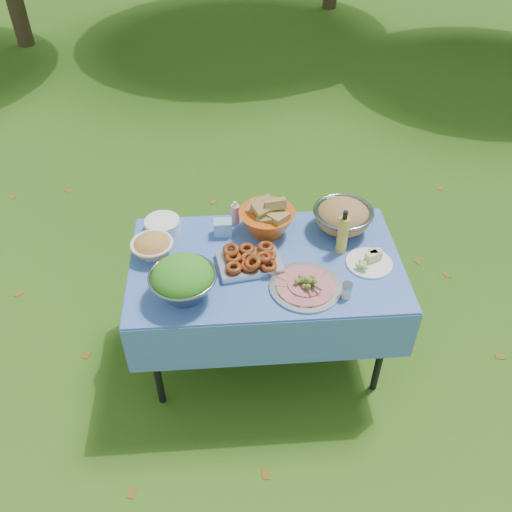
{
  "coord_description": "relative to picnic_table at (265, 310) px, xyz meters",
  "views": [
    {
      "loc": [
        -0.21,
        -2.16,
        2.71
      ],
      "look_at": [
        -0.05,
        0.0,
        0.8
      ],
      "focal_mm": 38.0,
      "sensor_mm": 36.0,
      "label": 1
    }
  ],
  "objects": [
    {
      "name": "ground",
      "position": [
        0.0,
        0.0,
        -0.38
      ],
      "size": [
        80.0,
        80.0,
        0.0
      ],
      "primitive_type": "plane",
      "color": "#193B0A",
      "rests_on": "ground"
    },
    {
      "name": "picnic_table",
      "position": [
        0.0,
        0.0,
        0.0
      ],
      "size": [
        1.46,
        0.86,
        0.76
      ],
      "primitive_type": "cube",
      "color": "#82BDF9",
      "rests_on": "ground"
    },
    {
      "name": "salad_bowl",
      "position": [
        -0.43,
        -0.23,
        0.49
      ],
      "size": [
        0.43,
        0.43,
        0.22
      ],
      "primitive_type": null,
      "rotation": [
        0.0,
        0.0,
        0.34
      ],
      "color": "gray",
      "rests_on": "picnic_table"
    },
    {
      "name": "pasta_bowl_white",
      "position": [
        -0.61,
        0.1,
        0.44
      ],
      "size": [
        0.29,
        0.29,
        0.13
      ],
      "primitive_type": null,
      "rotation": [
        0.0,
        0.0,
        -0.41
      ],
      "color": "white",
      "rests_on": "picnic_table"
    },
    {
      "name": "plate_stack",
      "position": [
        -0.57,
        0.32,
        0.41
      ],
      "size": [
        0.27,
        0.27,
        0.07
      ],
      "primitive_type": "cylinder",
      "rotation": [
        0.0,
        0.0,
        0.43
      ],
      "color": "white",
      "rests_on": "picnic_table"
    },
    {
      "name": "wipes_box",
      "position": [
        -0.22,
        0.25,
        0.43
      ],
      "size": [
        0.1,
        0.08,
        0.09
      ],
      "primitive_type": "cube",
      "rotation": [
        0.0,
        0.0,
        -0.01
      ],
      "color": "#94BEE4",
      "rests_on": "picnic_table"
    },
    {
      "name": "sanitizer_bottle",
      "position": [
        -0.15,
        0.36,
        0.45
      ],
      "size": [
        0.06,
        0.06,
        0.14
      ],
      "primitive_type": "cylinder",
      "rotation": [
        0.0,
        0.0,
        -0.13
      ],
      "color": "pink",
      "rests_on": "picnic_table"
    },
    {
      "name": "bread_bowl",
      "position": [
        0.03,
        0.26,
        0.49
      ],
      "size": [
        0.4,
        0.4,
        0.21
      ],
      "primitive_type": null,
      "rotation": [
        0.0,
        0.0,
        -0.32
      ],
      "color": "#D05711",
      "rests_on": "picnic_table"
    },
    {
      "name": "pasta_bowl_steel",
      "position": [
        0.46,
        0.25,
        0.47
      ],
      "size": [
        0.42,
        0.42,
        0.18
      ],
      "primitive_type": null,
      "rotation": [
        0.0,
        0.0,
        0.29
      ],
      "color": "gray",
      "rests_on": "picnic_table"
    },
    {
      "name": "fried_tray",
      "position": [
        -0.09,
        -0.03,
        0.42
      ],
      "size": [
        0.36,
        0.28,
        0.08
      ],
      "primitive_type": "cube",
      "rotation": [
        0.0,
        0.0,
        0.15
      ],
      "color": "silver",
      "rests_on": "picnic_table"
    },
    {
      "name": "charcuterie_platter",
      "position": [
        0.19,
        -0.21,
        0.42
      ],
      "size": [
        0.49,
        0.49,
        0.08
      ],
      "primitive_type": "cylinder",
      "rotation": [
        0.0,
        0.0,
        0.41
      ],
      "color": "#B5B9BC",
      "rests_on": "picnic_table"
    },
    {
      "name": "oil_bottle",
      "position": [
        0.42,
        0.06,
        0.51
      ],
      "size": [
        0.06,
        0.06,
        0.27
      ],
      "primitive_type": "cylinder",
      "rotation": [
        0.0,
        0.0,
        -0.08
      ],
      "color": "gold",
      "rests_on": "picnic_table"
    },
    {
      "name": "cheese_plate",
      "position": [
        0.55,
        -0.06,
        0.41
      ],
      "size": [
        0.31,
        0.31,
        0.07
      ],
      "primitive_type": "cylinder",
      "rotation": [
        0.0,
        0.0,
        0.31
      ],
      "color": "white",
      "rests_on": "picnic_table"
    },
    {
      "name": "shaker",
      "position": [
        0.38,
        -0.29,
        0.42
      ],
      "size": [
        0.06,
        0.06,
        0.09
      ],
      "primitive_type": "cylinder",
      "rotation": [
        0.0,
        0.0,
        0.07
      ],
      "color": "silver",
      "rests_on": "picnic_table"
    }
  ]
}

